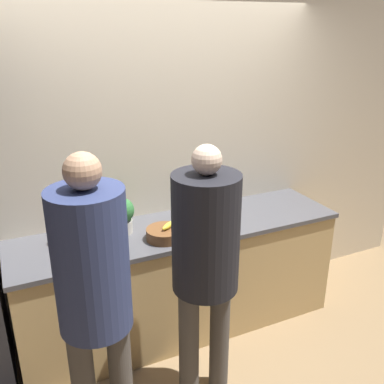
% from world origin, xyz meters
% --- Properties ---
extents(ground_plane, '(14.00, 14.00, 0.00)m').
position_xyz_m(ground_plane, '(0.00, 0.00, 0.00)').
color(ground_plane, '#8C704C').
extents(wall_back, '(5.20, 0.06, 2.60)m').
position_xyz_m(wall_back, '(0.00, 0.71, 1.30)').
color(wall_back, beige).
rests_on(wall_back, ground_plane).
extents(counter, '(2.51, 0.69, 0.91)m').
position_xyz_m(counter, '(0.00, 0.38, 0.46)').
color(counter, tan).
rests_on(counter, ground_plane).
extents(person_left, '(0.38, 0.38, 1.80)m').
position_xyz_m(person_left, '(-0.83, -0.44, 1.10)').
color(person_left, '#4C4742').
rests_on(person_left, ground_plane).
extents(person_center, '(0.40, 0.40, 1.73)m').
position_xyz_m(person_center, '(-0.13, -0.32, 1.06)').
color(person_center, '#4C4742').
rests_on(person_center, ground_plane).
extents(fruit_bowl, '(0.26, 0.26, 0.12)m').
position_xyz_m(fruit_bowl, '(-0.18, 0.22, 0.96)').
color(fruit_bowl, brown).
rests_on(fruit_bowl, counter).
extents(utensil_crock, '(0.10, 0.10, 0.27)m').
position_xyz_m(utensil_crock, '(0.21, 0.61, 0.99)').
color(utensil_crock, '#ADA393').
rests_on(utensil_crock, counter).
extents(bottle_green, '(0.06, 0.06, 0.18)m').
position_xyz_m(bottle_green, '(0.14, 0.34, 0.99)').
color(bottle_green, '#236033').
rests_on(bottle_green, counter).
extents(bottle_dark, '(0.08, 0.08, 0.18)m').
position_xyz_m(bottle_dark, '(-0.80, 0.33, 0.99)').
color(bottle_dark, '#333338').
rests_on(bottle_dark, counter).
extents(cup_red, '(0.08, 0.08, 0.10)m').
position_xyz_m(cup_red, '(-0.88, 0.46, 0.97)').
color(cup_red, '#A33D33').
rests_on(cup_red, counter).
extents(potted_plant, '(0.19, 0.19, 0.27)m').
position_xyz_m(potted_plant, '(-0.42, 0.44, 1.06)').
color(potted_plant, beige).
rests_on(potted_plant, counter).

